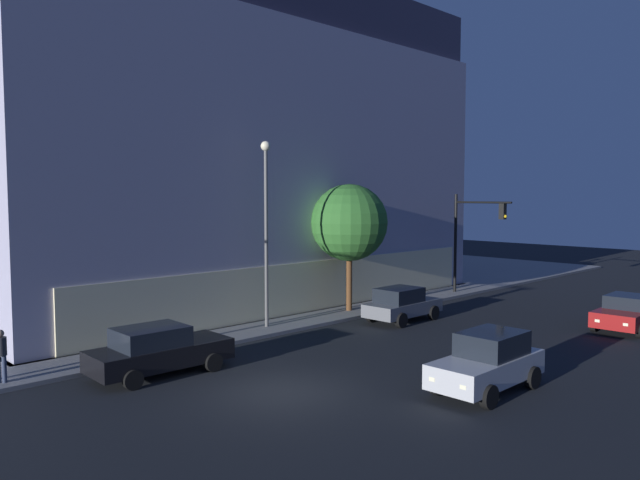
{
  "coord_description": "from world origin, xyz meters",
  "views": [
    {
      "loc": [
        -11.9,
        -13.91,
        5.99
      ],
      "look_at": [
        6.16,
        4.61,
        4.11
      ],
      "focal_mm": 34.27,
      "sensor_mm": 36.0,
      "label": 1
    }
  ],
  "objects_px": {
    "car_silver": "(488,362)",
    "car_grey": "(402,304)",
    "car_black": "(158,350)",
    "street_lamp_sidewalk": "(266,211)",
    "car_red": "(627,313)",
    "traffic_light_far_corner": "(473,228)",
    "modern_building": "(172,154)",
    "sidewalk_tree": "(349,223)",
    "pedestrian_waiting": "(1,351)"
  },
  "relations": [
    {
      "from": "car_black",
      "to": "car_silver",
      "type": "height_order",
      "value": "car_silver"
    },
    {
      "from": "modern_building",
      "to": "car_grey",
      "type": "xyz_separation_m",
      "value": [
        1.94,
        -17.39,
        -7.83
      ]
    },
    {
      "from": "modern_building",
      "to": "pedestrian_waiting",
      "type": "height_order",
      "value": "modern_building"
    },
    {
      "from": "pedestrian_waiting",
      "to": "car_grey",
      "type": "relative_size",
      "value": 0.4
    },
    {
      "from": "car_silver",
      "to": "car_red",
      "type": "xyz_separation_m",
      "value": [
        12.11,
        0.13,
        -0.12
      ]
    },
    {
      "from": "car_black",
      "to": "car_silver",
      "type": "distance_m",
      "value": 10.71
    },
    {
      "from": "traffic_light_far_corner",
      "to": "car_grey",
      "type": "relative_size",
      "value": 1.43
    },
    {
      "from": "traffic_light_far_corner",
      "to": "car_black",
      "type": "xyz_separation_m",
      "value": [
        -21.48,
        -1.31,
        -3.24
      ]
    },
    {
      "from": "traffic_light_far_corner",
      "to": "car_red",
      "type": "relative_size",
      "value": 1.44
    },
    {
      "from": "car_black",
      "to": "sidewalk_tree",
      "type": "bearing_deg",
      "value": 12.97
    },
    {
      "from": "car_red",
      "to": "car_black",
      "type": "bearing_deg",
      "value": 155.33
    },
    {
      "from": "sidewalk_tree",
      "to": "pedestrian_waiting",
      "type": "relative_size",
      "value": 3.83
    },
    {
      "from": "car_black",
      "to": "car_grey",
      "type": "bearing_deg",
      "value": -1.3
    },
    {
      "from": "pedestrian_waiting",
      "to": "car_red",
      "type": "bearing_deg",
      "value": -25.19
    },
    {
      "from": "pedestrian_waiting",
      "to": "car_red",
      "type": "distance_m",
      "value": 25.07
    },
    {
      "from": "street_lamp_sidewalk",
      "to": "car_grey",
      "type": "xyz_separation_m",
      "value": [
        5.78,
        -3.08,
        -4.46
      ]
    },
    {
      "from": "modern_building",
      "to": "sidewalk_tree",
      "type": "relative_size",
      "value": 4.43
    },
    {
      "from": "modern_building",
      "to": "car_silver",
      "type": "bearing_deg",
      "value": -99.81
    },
    {
      "from": "street_lamp_sidewalk",
      "to": "traffic_light_far_corner",
      "type": "bearing_deg",
      "value": -5.83
    },
    {
      "from": "modern_building",
      "to": "car_silver",
      "type": "relative_size",
      "value": 6.75
    },
    {
      "from": "street_lamp_sidewalk",
      "to": "car_red",
      "type": "height_order",
      "value": "street_lamp_sidewalk"
    },
    {
      "from": "street_lamp_sidewalk",
      "to": "car_red",
      "type": "distance_m",
      "value": 16.73
    },
    {
      "from": "street_lamp_sidewalk",
      "to": "car_black",
      "type": "height_order",
      "value": "street_lamp_sidewalk"
    },
    {
      "from": "modern_building",
      "to": "car_black",
      "type": "bearing_deg",
      "value": -122.31
    },
    {
      "from": "modern_building",
      "to": "car_grey",
      "type": "height_order",
      "value": "modern_building"
    },
    {
      "from": "pedestrian_waiting",
      "to": "car_black",
      "type": "relative_size",
      "value": 0.35
    },
    {
      "from": "traffic_light_far_corner",
      "to": "car_grey",
      "type": "bearing_deg",
      "value": -169.62
    },
    {
      "from": "sidewalk_tree",
      "to": "car_grey",
      "type": "height_order",
      "value": "sidewalk_tree"
    },
    {
      "from": "modern_building",
      "to": "car_grey",
      "type": "distance_m",
      "value": 19.17
    },
    {
      "from": "modern_building",
      "to": "car_black",
      "type": "height_order",
      "value": "modern_building"
    },
    {
      "from": "modern_building",
      "to": "car_black",
      "type": "relative_size",
      "value": 6.0
    },
    {
      "from": "car_silver",
      "to": "pedestrian_waiting",
      "type": "bearing_deg",
      "value": 134.41
    },
    {
      "from": "sidewalk_tree",
      "to": "car_silver",
      "type": "distance_m",
      "value": 13.51
    },
    {
      "from": "sidewalk_tree",
      "to": "car_red",
      "type": "xyz_separation_m",
      "value": [
        6.03,
        -11.35,
        -3.84
      ]
    },
    {
      "from": "car_grey",
      "to": "car_red",
      "type": "relative_size",
      "value": 1.01
    },
    {
      "from": "street_lamp_sidewalk",
      "to": "car_black",
      "type": "relative_size",
      "value": 1.73
    },
    {
      "from": "modern_building",
      "to": "street_lamp_sidewalk",
      "type": "relative_size",
      "value": 3.47
    },
    {
      "from": "car_grey",
      "to": "street_lamp_sidewalk",
      "type": "bearing_deg",
      "value": 151.95
    },
    {
      "from": "modern_building",
      "to": "street_lamp_sidewalk",
      "type": "bearing_deg",
      "value": -105.03
    },
    {
      "from": "street_lamp_sidewalk",
      "to": "car_black",
      "type": "distance_m",
      "value": 8.74
    },
    {
      "from": "car_black",
      "to": "street_lamp_sidewalk",
      "type": "bearing_deg",
      "value": 21.82
    },
    {
      "from": "sidewalk_tree",
      "to": "pedestrian_waiting",
      "type": "distance_m",
      "value": 17.03
    },
    {
      "from": "traffic_light_far_corner",
      "to": "car_red",
      "type": "height_order",
      "value": "traffic_light_far_corner"
    },
    {
      "from": "traffic_light_far_corner",
      "to": "pedestrian_waiting",
      "type": "bearing_deg",
      "value": 178.05
    },
    {
      "from": "car_silver",
      "to": "car_grey",
      "type": "height_order",
      "value": "car_silver"
    },
    {
      "from": "car_red",
      "to": "car_grey",
      "type": "bearing_deg",
      "value": 124.92
    },
    {
      "from": "pedestrian_waiting",
      "to": "sidewalk_tree",
      "type": "bearing_deg",
      "value": 2.34
    },
    {
      "from": "car_black",
      "to": "car_red",
      "type": "height_order",
      "value": "car_black"
    },
    {
      "from": "street_lamp_sidewalk",
      "to": "sidewalk_tree",
      "type": "height_order",
      "value": "street_lamp_sidewalk"
    },
    {
      "from": "traffic_light_far_corner",
      "to": "street_lamp_sidewalk",
      "type": "bearing_deg",
      "value": 174.17
    }
  ]
}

